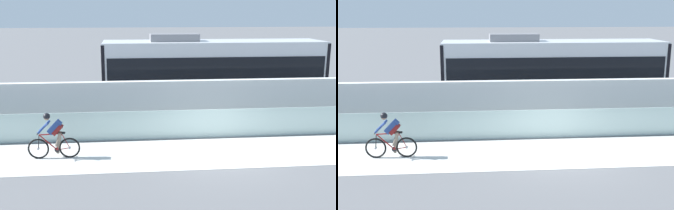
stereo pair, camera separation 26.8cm
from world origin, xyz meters
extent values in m
plane|color=slate|center=(0.00, 0.00, 0.00)|extent=(200.00, 200.00, 0.00)
cube|color=silver|center=(0.00, 0.00, 0.01)|extent=(32.00, 3.20, 0.01)
cube|color=#ADC6C1|center=(0.00, 1.85, 0.57)|extent=(32.00, 0.05, 1.15)
cube|color=silver|center=(0.00, 3.65, 1.01)|extent=(32.00, 0.36, 2.02)
cube|color=#595654|center=(0.00, 6.13, 0.00)|extent=(32.00, 0.08, 0.01)
cube|color=#595654|center=(0.00, 7.57, 0.00)|extent=(32.00, 0.08, 0.01)
cube|color=silver|center=(1.08, 6.85, 1.90)|extent=(11.00, 2.50, 3.10)
cube|color=black|center=(1.08, 6.85, 2.25)|extent=(10.56, 2.54, 1.04)
cube|color=orange|center=(1.08, 6.85, 0.53)|extent=(10.78, 2.53, 0.28)
cube|color=slate|center=(-0.90, 6.85, 3.63)|extent=(2.40, 1.10, 0.36)
cube|color=#232326|center=(-2.44, 6.85, 0.36)|extent=(1.40, 1.88, 0.20)
cylinder|color=black|center=(-2.44, 6.13, 0.30)|extent=(0.60, 0.10, 0.60)
cylinder|color=black|center=(-2.44, 7.57, 0.30)|extent=(0.60, 0.10, 0.60)
cube|color=#232326|center=(4.60, 6.85, 0.36)|extent=(1.40, 1.88, 0.20)
cylinder|color=black|center=(4.60, 6.13, 0.30)|extent=(0.60, 0.10, 0.60)
cylinder|color=black|center=(4.60, 7.57, 0.30)|extent=(0.60, 0.10, 0.60)
cube|color=black|center=(-4.37, 6.85, 1.90)|extent=(0.16, 2.54, 2.94)
cube|color=black|center=(6.53, 6.85, 1.90)|extent=(0.16, 2.54, 2.94)
torus|color=black|center=(-6.34, 0.00, 0.36)|extent=(0.72, 0.06, 0.72)
cylinder|color=#99999E|center=(-6.34, 0.00, 0.36)|extent=(0.07, 0.10, 0.07)
torus|color=black|center=(-5.29, 0.00, 0.36)|extent=(0.72, 0.06, 0.72)
cylinder|color=#99999E|center=(-5.29, 0.00, 0.36)|extent=(0.07, 0.10, 0.07)
cylinder|color=maroon|center=(-6.01, 0.00, 0.57)|extent=(0.60, 0.04, 0.58)
cylinder|color=maroon|center=(-5.63, 0.00, 0.59)|extent=(0.22, 0.04, 0.59)
cylinder|color=maroon|center=(-5.92, 0.00, 0.86)|extent=(0.76, 0.04, 0.07)
cylinder|color=maroon|center=(-5.51, 0.00, 0.33)|extent=(0.43, 0.03, 0.09)
cylinder|color=maroon|center=(-5.42, 0.00, 0.62)|extent=(0.27, 0.02, 0.53)
cylinder|color=black|center=(-6.32, 0.00, 0.60)|extent=(0.08, 0.03, 0.49)
cube|color=black|center=(-5.54, 0.00, 0.90)|extent=(0.24, 0.10, 0.05)
cylinder|color=black|center=(-6.29, 0.00, 0.95)|extent=(0.03, 0.58, 0.03)
cylinder|color=#262628|center=(-5.72, 0.00, 0.30)|extent=(0.18, 0.02, 0.18)
cube|color=navy|center=(-5.76, 0.00, 1.11)|extent=(0.50, 0.28, 0.51)
cube|color=maroon|center=(-5.67, 0.00, 1.02)|extent=(0.38, 0.30, 0.38)
sphere|color=#997051|center=(-6.00, 0.00, 1.46)|extent=(0.20, 0.20, 0.20)
sphere|color=black|center=(-6.00, 0.00, 1.49)|extent=(0.23, 0.23, 0.23)
cylinder|color=navy|center=(-6.12, 0.00, 1.12)|extent=(0.44, 0.41, 0.41)
cylinder|color=navy|center=(-6.12, 0.00, 1.12)|extent=(0.44, 0.41, 0.41)
cylinder|color=#726656|center=(-5.65, 0.00, 0.55)|extent=(0.29, 0.33, 0.80)
cylinder|color=#726656|center=(-5.65, 0.00, 0.69)|extent=(0.29, 0.33, 0.54)
camera|label=1|loc=(-3.29, -14.09, 5.05)|focal=45.18mm
camera|label=2|loc=(-3.03, -14.11, 5.05)|focal=45.18mm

